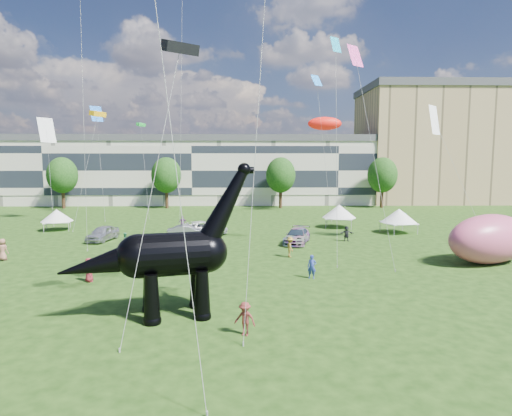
{
  "coord_description": "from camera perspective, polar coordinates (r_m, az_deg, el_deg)",
  "views": [
    {
      "loc": [
        1.96,
        -22.02,
        8.35
      ],
      "look_at": [
        2.64,
        8.0,
        5.0
      ],
      "focal_mm": 30.0,
      "sensor_mm": 36.0,
      "label": 1
    }
  ],
  "objects": [
    {
      "name": "terrace_row",
      "position": [
        84.65,
        -8.08,
        4.71
      ],
      "size": [
        78.0,
        11.0,
        12.0
      ],
      "primitive_type": "cube",
      "color": "beige",
      "rests_on": "ground"
    },
    {
      "name": "kites",
      "position": [
        53.25,
        -0.52,
        15.3
      ],
      "size": [
        55.29,
        54.41,
        30.33
      ],
      "color": "red",
      "rests_on": "ground"
    },
    {
      "name": "inflatable_pink",
      "position": [
        39.63,
        28.74,
        -3.63
      ],
      "size": [
        8.96,
        6.67,
        4.02
      ],
      "primitive_type": "ellipsoid",
      "rotation": [
        0.0,
        0.0,
        0.37
      ],
      "color": "#CB4F75",
      "rests_on": "ground"
    },
    {
      "name": "apartment_block",
      "position": [
        95.01,
        22.51,
        7.48
      ],
      "size": [
        28.0,
        18.0,
        22.0
      ],
      "primitive_type": "cube",
      "color": "tan",
      "rests_on": "ground"
    },
    {
      "name": "tree_mid_right",
      "position": [
        75.29,
        3.31,
        4.78
      ],
      "size": [
        5.2,
        5.2,
        9.44
      ],
      "color": "#382314",
      "rests_on": "ground"
    },
    {
      "name": "car_dark",
      "position": [
        43.44,
        5.5,
        -3.73
      ],
      "size": [
        3.55,
        5.61,
        1.51
      ],
      "primitive_type": "imported",
      "rotation": [
        0.0,
        0.0,
        -0.3
      ],
      "color": "#595960",
      "rests_on": "ground"
    },
    {
      "name": "car_silver",
      "position": [
        47.39,
        -19.78,
        -3.2
      ],
      "size": [
        2.68,
        4.89,
        1.58
      ],
      "primitive_type": "imported",
      "rotation": [
        0.0,
        0.0,
        -0.18
      ],
      "color": "silver",
      "rests_on": "ground"
    },
    {
      "name": "car_white",
      "position": [
        48.43,
        -7.04,
        -2.68
      ],
      "size": [
        6.15,
        4.23,
        1.56
      ],
      "primitive_type": "imported",
      "rotation": [
        0.0,
        0.0,
        1.89
      ],
      "color": "white",
      "rests_on": "ground"
    },
    {
      "name": "dinosaur_sculpture",
      "position": [
        23.39,
        -11.89,
        -6.43
      ],
      "size": [
        10.44,
        4.16,
        8.54
      ],
      "rotation": [
        0.0,
        0.0,
        0.25
      ],
      "color": "black",
      "rests_on": "ground"
    },
    {
      "name": "tree_far_left",
      "position": [
        81.58,
        -24.44,
        4.35
      ],
      "size": [
        5.2,
        5.2,
        9.44
      ],
      "color": "#382314",
      "rests_on": "ground"
    },
    {
      "name": "ground",
      "position": [
        23.63,
        -6.17,
        -14.36
      ],
      "size": [
        220.0,
        220.0,
        0.0
      ],
      "primitive_type": "plane",
      "color": "#16330C",
      "rests_on": "ground"
    },
    {
      "name": "visitors",
      "position": [
        38.09,
        -9.0,
        -5.07
      ],
      "size": [
        53.74,
        35.32,
        1.85
      ],
      "color": "black",
      "rests_on": "ground"
    },
    {
      "name": "gazebo_near",
      "position": [
        54.25,
        11.02,
        -0.45
      ],
      "size": [
        5.01,
        5.01,
        2.89
      ],
      "rotation": [
        0.0,
        0.0,
        -0.24
      ],
      "color": "white",
      "rests_on": "ground"
    },
    {
      "name": "car_grey",
      "position": [
        46.56,
        -9.11,
        -3.16
      ],
      "size": [
        4.4,
        1.71,
        1.43
      ],
      "primitive_type": "imported",
      "rotation": [
        0.0,
        0.0,
        1.62
      ],
      "color": "gray",
      "rests_on": "ground"
    },
    {
      "name": "tree_far_right",
      "position": [
        78.81,
        16.52,
        4.6
      ],
      "size": [
        5.2,
        5.2,
        9.44
      ],
      "color": "#382314",
      "rests_on": "ground"
    },
    {
      "name": "tree_mid_left",
      "position": [
        76.34,
        -11.88,
        4.68
      ],
      "size": [
        5.2,
        5.2,
        9.44
      ],
      "color": "#382314",
      "rests_on": "ground"
    },
    {
      "name": "gazebo_left",
      "position": [
        56.42,
        -25.02,
        -0.93
      ],
      "size": [
        4.58,
        4.58,
        2.53
      ],
      "rotation": [
        0.0,
        0.0,
        0.32
      ],
      "color": "white",
      "rests_on": "ground"
    },
    {
      "name": "gazebo_far",
      "position": [
        51.95,
        18.52,
        -1.01
      ],
      "size": [
        4.84,
        4.84,
        2.82
      ],
      "rotation": [
        0.0,
        0.0,
        0.22
      ],
      "color": "white",
      "rests_on": "ground"
    }
  ]
}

